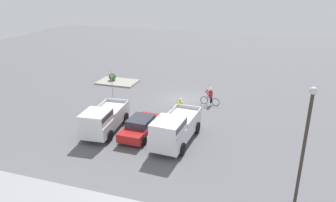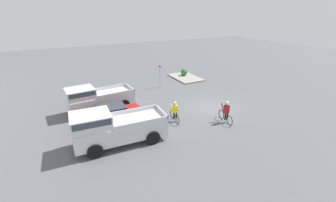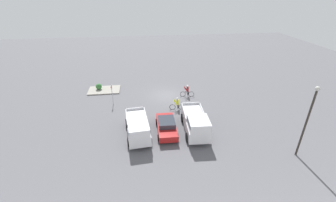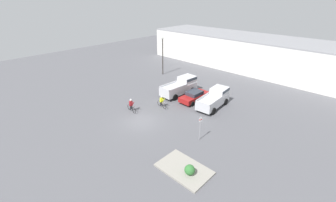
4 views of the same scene
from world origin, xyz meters
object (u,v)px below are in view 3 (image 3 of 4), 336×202
pickup_truck_1 (138,127)px  shrub (99,87)px  cyclist_0 (177,104)px  lamppost (308,117)px  pickup_truck_0 (196,123)px  fire_lane_sign (112,93)px  cyclist_1 (187,91)px  sedan_0 (166,126)px

pickup_truck_1 → shrub: pickup_truck_1 is taller
cyclist_0 → lamppost: 12.98m
pickup_truck_0 → shrub: pickup_truck_0 is taller
pickup_truck_1 → fire_lane_sign: 7.77m
pickup_truck_0 → shrub: bearing=-47.0°
cyclist_0 → cyclist_1: 3.76m
pickup_truck_0 → fire_lane_sign: size_ratio=2.20×
pickup_truck_0 → sedan_0: (2.78, -0.56, -0.50)m
pickup_truck_0 → fire_lane_sign: 11.15m
lamppost → cyclist_1: bearing=-60.7°
pickup_truck_1 → cyclist_1: 10.30m
sedan_0 → fire_lane_sign: (5.73, -6.64, 0.86)m
sedan_0 → pickup_truck_1: (2.76, 0.53, 0.41)m
pickup_truck_0 → cyclist_0: (0.99, -4.81, -0.40)m
fire_lane_sign → shrub: bearing=-62.4°
cyclist_1 → shrub: (11.67, -3.49, -0.26)m
pickup_truck_0 → sedan_0: 2.87m
cyclist_1 → fire_lane_sign: (9.38, 0.89, 0.72)m
cyclist_0 → lamppost: bearing=134.0°
cyclist_0 → cyclist_1: size_ratio=0.97×
fire_lane_sign → shrub: (2.29, -4.38, -0.98)m
sedan_0 → shrub: bearing=-53.9°
sedan_0 → cyclist_1: size_ratio=2.43×
pickup_truck_1 → fire_lane_sign: fire_lane_sign is taller
sedan_0 → lamppost: (-10.57, 4.82, 3.08)m
cyclist_1 → lamppost: 14.46m
sedan_0 → fire_lane_sign: fire_lane_sign is taller
cyclist_0 → fire_lane_sign: bearing=-17.6°
fire_lane_sign → cyclist_0: bearing=162.4°
pickup_truck_0 → shrub: size_ratio=6.88×
pickup_truck_1 → cyclist_0: (-4.55, -4.79, -0.32)m
pickup_truck_1 → fire_lane_sign: bearing=-67.5°
cyclist_0 → fire_lane_sign: size_ratio=0.69×
fire_lane_sign → cyclist_1: bearing=-174.6°
sedan_0 → fire_lane_sign: size_ratio=1.71×
cyclist_1 → lamppost: bearing=119.3°
shrub → lamppost: bearing=139.6°
pickup_truck_0 → lamppost: bearing=151.3°
pickup_truck_0 → sedan_0: pickup_truck_0 is taller
fire_lane_sign → lamppost: (-16.30, 11.46, 2.23)m
lamppost → shrub: (18.59, -15.84, -3.21)m
pickup_truck_1 → shrub: 12.70m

